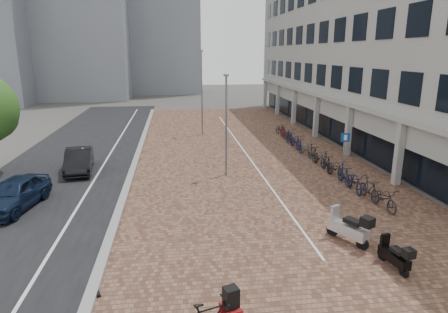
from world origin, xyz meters
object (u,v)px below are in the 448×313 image
(car_navy, at_px, (15,194))
(scooter_front, at_px, (348,227))
(car_dark, at_px, (79,160))
(parking_sign, at_px, (344,147))
(scooter_mid, at_px, (394,255))

(car_navy, distance_m, scooter_front, 14.08)
(car_dark, bearing_deg, parking_sign, -17.26)
(car_navy, xyz_separation_m, scooter_mid, (13.88, -6.83, -0.20))
(scooter_front, distance_m, scooter_mid, 2.01)
(scooter_front, bearing_deg, car_navy, 131.25)
(car_dark, height_order, scooter_mid, car_dark)
(car_dark, distance_m, scooter_mid, 17.40)
(car_navy, height_order, parking_sign, parking_sign)
(scooter_mid, xyz_separation_m, parking_sign, (2.64, 9.89, 1.08))
(parking_sign, bearing_deg, scooter_front, -104.18)
(scooter_mid, bearing_deg, parking_sign, 67.17)
(scooter_mid, height_order, parking_sign, parking_sign)
(car_dark, height_order, scooter_front, car_dark)
(parking_sign, bearing_deg, car_dark, 179.44)
(car_navy, relative_size, parking_sign, 1.75)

